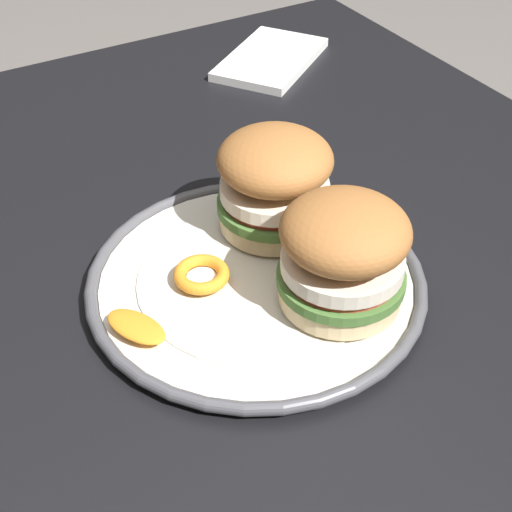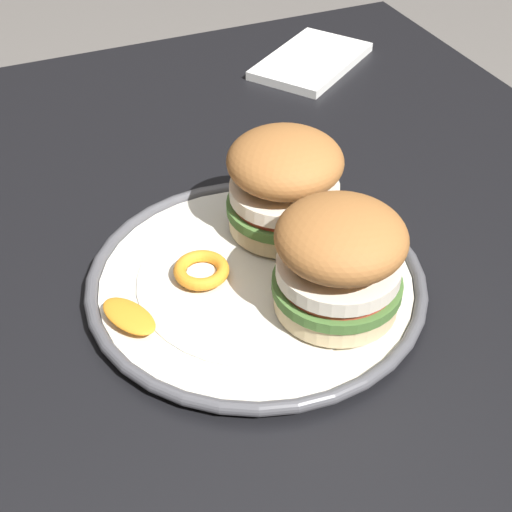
{
  "view_description": "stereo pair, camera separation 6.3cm",
  "coord_description": "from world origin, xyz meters",
  "px_view_note": "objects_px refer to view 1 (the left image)",
  "views": [
    {
      "loc": [
        -0.39,
        0.29,
        1.18
      ],
      "look_at": [
        0.06,
        0.03,
        0.75
      ],
      "focal_mm": 52.87,
      "sensor_mm": 36.0,
      "label": 1
    },
    {
      "loc": [
        -0.41,
        0.23,
        1.18
      ],
      "look_at": [
        0.06,
        0.03,
        0.75
      ],
      "focal_mm": 52.87,
      "sensor_mm": 36.0,
      "label": 2
    }
  ],
  "objects_px": {
    "dinner_plate": "(256,282)",
    "sandwich_half_right": "(344,254)",
    "dining_table": "(312,390)",
    "sandwich_half_left": "(275,180)"
  },
  "relations": [
    {
      "from": "dining_table",
      "to": "sandwich_half_left",
      "type": "height_order",
      "value": "sandwich_half_left"
    },
    {
      "from": "dinner_plate",
      "to": "sandwich_half_right",
      "type": "xyz_separation_m",
      "value": [
        -0.06,
        -0.05,
        0.06
      ]
    },
    {
      "from": "dining_table",
      "to": "dinner_plate",
      "type": "distance_m",
      "value": 0.12
    },
    {
      "from": "dinner_plate",
      "to": "dining_table",
      "type": "bearing_deg",
      "value": -157.56
    },
    {
      "from": "dining_table",
      "to": "dinner_plate",
      "type": "xyz_separation_m",
      "value": [
        0.06,
        0.03,
        0.1
      ]
    },
    {
      "from": "dinner_plate",
      "to": "sandwich_half_right",
      "type": "height_order",
      "value": "sandwich_half_right"
    },
    {
      "from": "dinner_plate",
      "to": "sandwich_half_left",
      "type": "bearing_deg",
      "value": -43.09
    },
    {
      "from": "dining_table",
      "to": "sandwich_half_right",
      "type": "xyz_separation_m",
      "value": [
        -0.0,
        -0.02,
        0.16
      ]
    },
    {
      "from": "dining_table",
      "to": "dinner_plate",
      "type": "bearing_deg",
      "value": 22.44
    },
    {
      "from": "dining_table",
      "to": "sandwich_half_right",
      "type": "relative_size",
      "value": 9.45
    }
  ]
}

